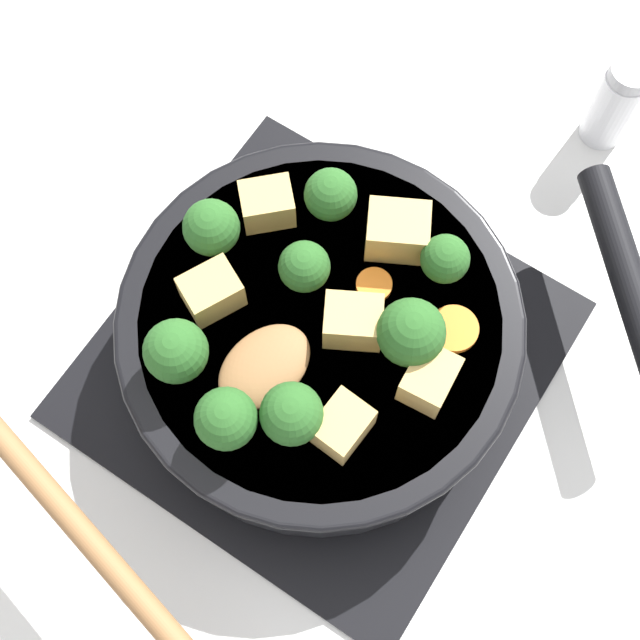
# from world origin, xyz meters

# --- Properties ---
(ground_plane) EXTENTS (2.40, 2.40, 0.00)m
(ground_plane) POSITION_xyz_m (0.00, 0.00, 0.00)
(ground_plane) COLOR silver
(front_burner_grate) EXTENTS (0.31, 0.31, 0.03)m
(front_burner_grate) POSITION_xyz_m (0.00, 0.00, 0.01)
(front_burner_grate) COLOR black
(front_burner_grate) RESTS_ON ground_plane
(skillet_pan) EXTENTS (0.36, 0.36, 0.06)m
(skillet_pan) POSITION_xyz_m (0.00, -0.00, 0.06)
(skillet_pan) COLOR black
(skillet_pan) RESTS_ON front_burner_grate
(wooden_spoon) EXTENTS (0.22, 0.23, 0.02)m
(wooden_spoon) POSITION_xyz_m (-0.13, 0.03, 0.10)
(wooden_spoon) COLOR olive
(wooden_spoon) RESTS_ON skillet_pan
(tofu_cube_center_large) EXTENTS (0.04, 0.05, 0.03)m
(tofu_cube_center_large) POSITION_xyz_m (0.05, 0.07, 0.10)
(tofu_cube_center_large) COLOR tan
(tofu_cube_center_large) RESTS_ON skillet_pan
(tofu_cube_near_handle) EXTENTS (0.04, 0.03, 0.03)m
(tofu_cube_near_handle) POSITION_xyz_m (-0.06, -0.05, 0.10)
(tofu_cube_near_handle) COLOR tan
(tofu_cube_near_handle) RESTS_ON skillet_pan
(tofu_cube_east_chunk) EXTENTS (0.05, 0.04, 0.03)m
(tofu_cube_east_chunk) POSITION_xyz_m (-0.03, 0.07, 0.10)
(tofu_cube_east_chunk) COLOR tan
(tofu_cube_east_chunk) RESTS_ON skillet_pan
(tofu_cube_west_chunk) EXTENTS (0.05, 0.05, 0.03)m
(tofu_cube_west_chunk) POSITION_xyz_m (0.08, -0.01, 0.10)
(tofu_cube_west_chunk) COLOR tan
(tofu_cube_west_chunk) RESTS_ON skillet_pan
(tofu_cube_back_piece) EXTENTS (0.04, 0.05, 0.03)m
(tofu_cube_back_piece) POSITION_xyz_m (0.01, -0.02, 0.10)
(tofu_cube_back_piece) COLOR tan
(tofu_cube_back_piece) RESTS_ON skillet_pan
(tofu_cube_front_piece) EXTENTS (0.04, 0.03, 0.03)m
(tofu_cube_front_piece) POSITION_xyz_m (-0.00, -0.08, 0.10)
(tofu_cube_front_piece) COLOR tan
(tofu_cube_front_piece) RESTS_ON skillet_pan
(broccoli_floret_near_spoon) EXTENTS (0.04, 0.04, 0.05)m
(broccoli_floret_near_spoon) POSITION_xyz_m (0.01, 0.09, 0.11)
(broccoli_floret_near_spoon) COLOR #709956
(broccoli_floret_near_spoon) RESTS_ON skillet_pan
(broccoli_floret_center_top) EXTENTS (0.03, 0.03, 0.04)m
(broccoli_floret_center_top) POSITION_xyz_m (0.07, -0.05, 0.11)
(broccoli_floret_center_top) COLOR #709956
(broccoli_floret_center_top) RESTS_ON skillet_pan
(broccoli_floret_east_rim) EXTENTS (0.04, 0.04, 0.05)m
(broccoli_floret_east_rim) POSITION_xyz_m (-0.08, 0.06, 0.12)
(broccoli_floret_east_rim) COLOR #709956
(broccoli_floret_east_rim) RESTS_ON skillet_pan
(broccoli_floret_west_rim) EXTENTS (0.04, 0.04, 0.04)m
(broccoli_floret_west_rim) POSITION_xyz_m (0.07, 0.04, 0.11)
(broccoli_floret_west_rim) COLOR #709956
(broccoli_floret_west_rim) RESTS_ON skillet_pan
(broccoli_floret_north_edge) EXTENTS (0.04, 0.04, 0.05)m
(broccoli_floret_north_edge) POSITION_xyz_m (-0.07, -0.02, 0.11)
(broccoli_floret_north_edge) COLOR #709956
(broccoli_floret_north_edge) RESTS_ON skillet_pan
(broccoli_floret_south_cluster) EXTENTS (0.03, 0.03, 0.04)m
(broccoli_floret_south_cluster) POSITION_xyz_m (0.02, 0.02, 0.11)
(broccoli_floret_south_cluster) COLOR #709956
(broccoli_floret_south_cluster) RESTS_ON skillet_pan
(broccoli_floret_mid_floret) EXTENTS (0.04, 0.04, 0.05)m
(broccoli_floret_mid_floret) POSITION_xyz_m (-0.09, 0.01, 0.11)
(broccoli_floret_mid_floret) COLOR #709956
(broccoli_floret_mid_floret) RESTS_ON skillet_pan
(broccoli_floret_small_inner) EXTENTS (0.04, 0.04, 0.05)m
(broccoli_floret_small_inner) POSITION_xyz_m (0.02, -0.06, 0.12)
(broccoli_floret_small_inner) COLOR #709956
(broccoli_floret_small_inner) RESTS_ON skillet_pan
(carrot_slice_orange_thin) EXTENTS (0.02, 0.02, 0.01)m
(carrot_slice_orange_thin) POSITION_xyz_m (0.04, -0.02, 0.09)
(carrot_slice_orange_thin) COLOR orange
(carrot_slice_orange_thin) RESTS_ON skillet_pan
(carrot_slice_near_center) EXTENTS (0.03, 0.03, 0.01)m
(carrot_slice_near_center) POSITION_xyz_m (0.04, -0.08, 0.09)
(carrot_slice_near_center) COLOR orange
(carrot_slice_near_center) RESTS_ON skillet_pan
(salt_shaker) EXTENTS (0.04, 0.04, 0.09)m
(salt_shaker) POSITION_xyz_m (0.30, -0.09, 0.04)
(salt_shaker) COLOR white
(salt_shaker) RESTS_ON ground_plane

